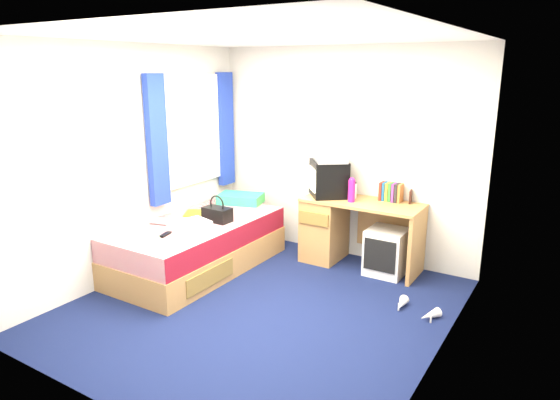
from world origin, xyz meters
The scene contains 20 objects.
ground centered at (0.00, 0.00, 0.00)m, with size 3.40×3.40×0.00m, color #0C1438.
room_shell centered at (0.00, 0.00, 1.45)m, with size 3.40×3.40×3.40m.
bed centered at (-1.10, 0.41, 0.27)m, with size 1.01×2.00×0.54m.
pillow centered at (-1.16, 1.28, 0.60)m, with size 0.52×0.33×0.11m, color teal.
desk centered at (0.10, 1.44, 0.41)m, with size 1.30×0.55×0.75m.
storage_cube centered at (0.70, 1.37, 0.25)m, with size 0.40×0.40×0.50m, color white.
crt_tv centered at (-0.04, 1.44, 0.95)m, with size 0.55×0.55×0.40m.
vcr centered at (-0.04, 1.44, 1.20)m, with size 0.46×0.33×0.09m, color #B5B5B7.
book_row centered at (0.63, 1.60, 0.85)m, with size 0.24×0.13×0.20m.
picture_frame centered at (0.84, 1.63, 0.82)m, with size 0.02×0.12×0.14m, color black.
pink_water_bottle centered at (0.28, 1.34, 0.87)m, with size 0.08×0.08×0.24m, color #C21B80.
aerosol_can centered at (0.25, 1.51, 0.83)m, with size 0.05×0.05×0.16m, color white.
handbag centered at (-0.93, 0.54, 0.62)m, with size 0.31×0.18×0.29m.
towel centered at (-0.94, 0.20, 0.59)m, with size 0.29×0.24×0.10m, color silver.
magazine centered at (-1.33, 0.63, 0.55)m, with size 0.21×0.28×0.01m, color yellow.
water_bottle centered at (-1.38, 0.12, 0.58)m, with size 0.07×0.07×0.20m, color silver.
colour_swatch_fan centered at (-1.08, -0.21, 0.55)m, with size 0.22×0.06×0.01m, color yellow.
remote_control centered at (-1.07, -0.10, 0.55)m, with size 0.05×0.16×0.02m, color black.
window_assembly centered at (-1.55, 0.90, 1.42)m, with size 0.11×1.42×1.40m.
white_heels centered at (1.26, 0.64, 0.04)m, with size 0.43×0.31×0.09m.
Camera 1 is at (2.40, -3.48, 2.16)m, focal length 32.00 mm.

